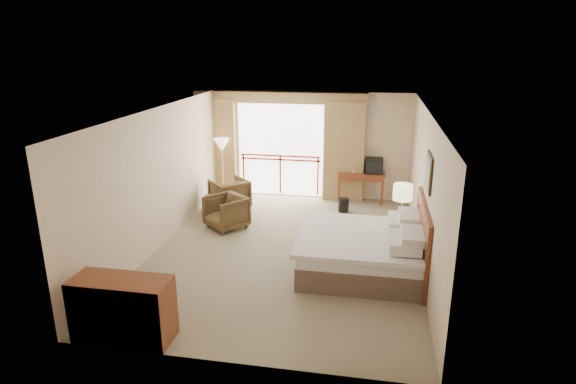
% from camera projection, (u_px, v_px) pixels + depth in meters
% --- Properties ---
extents(floor, '(7.00, 7.00, 0.00)m').
position_uv_depth(floor, '(286.00, 250.00, 9.37)').
color(floor, gray).
rests_on(floor, ground).
extents(ceiling, '(7.00, 7.00, 0.00)m').
position_uv_depth(ceiling, '(286.00, 111.00, 8.56)').
color(ceiling, white).
rests_on(ceiling, wall_back).
extents(wall_back, '(5.00, 0.00, 5.00)m').
position_uv_depth(wall_back, '(311.00, 145.00, 12.25)').
color(wall_back, beige).
rests_on(wall_back, ground).
extents(wall_front, '(5.00, 0.00, 5.00)m').
position_uv_depth(wall_front, '(232.00, 267.00, 5.68)').
color(wall_front, beige).
rests_on(wall_front, ground).
extents(wall_left, '(0.00, 7.00, 7.00)m').
position_uv_depth(wall_left, '(161.00, 177.00, 9.39)').
color(wall_left, beige).
rests_on(wall_left, ground).
extents(wall_right, '(0.00, 7.00, 7.00)m').
position_uv_depth(wall_right, '(424.00, 191.00, 8.54)').
color(wall_right, beige).
rests_on(wall_right, ground).
extents(balcony_door, '(2.40, 0.00, 2.40)m').
position_uv_depth(balcony_door, '(280.00, 150.00, 12.41)').
color(balcony_door, white).
rests_on(balcony_door, wall_back).
extents(balcony_railing, '(2.09, 0.03, 1.02)m').
position_uv_depth(balcony_railing, '(280.00, 165.00, 12.51)').
color(balcony_railing, '#B01D0F').
rests_on(balcony_railing, wall_back).
extents(curtain_left, '(1.00, 0.26, 2.50)m').
position_uv_depth(curtain_left, '(217.00, 147.00, 12.55)').
color(curtain_left, olive).
rests_on(curtain_left, wall_back).
extents(curtain_right, '(1.00, 0.26, 2.50)m').
position_uv_depth(curtain_right, '(344.00, 152.00, 11.99)').
color(curtain_right, olive).
rests_on(curtain_right, wall_back).
extents(valance, '(4.40, 0.22, 0.28)m').
position_uv_depth(valance, '(279.00, 98.00, 11.91)').
color(valance, olive).
rests_on(valance, wall_back).
extents(hvac_vent, '(0.50, 0.04, 0.50)m').
position_uv_depth(hvac_vent, '(365.00, 107.00, 11.69)').
color(hvac_vent, silver).
rests_on(hvac_vent, wall_back).
extents(bed, '(2.13, 2.06, 0.97)m').
position_uv_depth(bed, '(364.00, 251.00, 8.44)').
color(bed, brown).
rests_on(bed, floor).
extents(headboard, '(0.06, 2.10, 1.30)m').
position_uv_depth(headboard, '(422.00, 240.00, 8.19)').
color(headboard, '#622A17').
rests_on(headboard, wall_right).
extents(framed_art, '(0.04, 0.72, 0.60)m').
position_uv_depth(framed_art, '(429.00, 172.00, 7.83)').
color(framed_art, black).
rests_on(framed_art, wall_right).
extents(nightstand, '(0.42, 0.50, 0.59)m').
position_uv_depth(nightstand, '(400.00, 233.00, 9.43)').
color(nightstand, '#622A17').
rests_on(nightstand, floor).
extents(table_lamp, '(0.37, 0.37, 0.66)m').
position_uv_depth(table_lamp, '(403.00, 193.00, 9.23)').
color(table_lamp, tan).
rests_on(table_lamp, nightstand).
extents(phone, '(0.20, 0.17, 0.08)m').
position_uv_depth(phone, '(399.00, 219.00, 9.20)').
color(phone, black).
rests_on(phone, nightstand).
extents(desk, '(1.16, 0.56, 0.76)m').
position_uv_depth(desk, '(361.00, 178.00, 12.10)').
color(desk, '#622A17').
rests_on(desk, floor).
extents(tv, '(0.42, 0.34, 0.38)m').
position_uv_depth(tv, '(374.00, 166.00, 11.89)').
color(tv, black).
rests_on(tv, desk).
extents(coffee_maker, '(0.12, 0.12, 0.26)m').
position_uv_depth(coffee_maker, '(348.00, 167.00, 12.03)').
color(coffee_maker, black).
rests_on(coffee_maker, desk).
extents(cup, '(0.07, 0.07, 0.09)m').
position_uv_depth(cup, '(353.00, 171.00, 11.98)').
color(cup, white).
rests_on(cup, desk).
extents(wastebasket, '(0.31, 0.31, 0.32)m').
position_uv_depth(wastebasket, '(343.00, 205.00, 11.44)').
color(wastebasket, black).
rests_on(wastebasket, floor).
extents(armchair_far, '(1.13, 1.13, 0.74)m').
position_uv_depth(armchair_far, '(230.00, 209.00, 11.68)').
color(armchair_far, '#44311B').
rests_on(armchair_far, floor).
extents(armchair_near, '(1.09, 1.09, 0.71)m').
position_uv_depth(armchair_near, '(227.00, 228.00, 10.50)').
color(armchair_near, '#44311B').
rests_on(armchair_near, floor).
extents(side_table, '(0.46, 0.46, 0.51)m').
position_uv_depth(side_table, '(214.00, 203.00, 11.01)').
color(side_table, black).
rests_on(side_table, floor).
extents(book, '(0.17, 0.23, 0.02)m').
position_uv_depth(book, '(214.00, 196.00, 10.96)').
color(book, white).
rests_on(book, side_table).
extents(floor_lamp, '(0.40, 0.40, 1.56)m').
position_uv_depth(floor_lamp, '(222.00, 147.00, 12.09)').
color(floor_lamp, tan).
rests_on(floor_lamp, floor).
extents(dresser, '(1.33, 0.57, 0.89)m').
position_uv_depth(dresser, '(123.00, 309.00, 6.48)').
color(dresser, '#622A17').
rests_on(dresser, floor).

